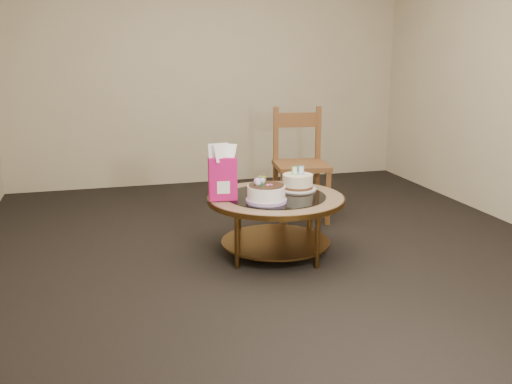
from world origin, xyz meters
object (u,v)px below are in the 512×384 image
object	(u,v)px
coffee_table	(276,206)
cream_cake	(298,182)
gift_bag	(222,172)
decorated_cake	(266,194)
dining_chair	(300,163)

from	to	relation	value
coffee_table	cream_cake	xyz separation A→B (m)	(0.22, 0.13, 0.14)
gift_bag	coffee_table	bearing A→B (deg)	5.32
coffee_table	cream_cake	world-z (taller)	cream_cake
decorated_cake	cream_cake	bearing A→B (deg)	40.08
decorated_cake	cream_cake	xyz separation A→B (m)	(0.34, 0.28, 0.00)
decorated_cake	cream_cake	distance (m)	0.44
decorated_cake	gift_bag	size ratio (longest dim) A/B	0.73
decorated_cake	dining_chair	world-z (taller)	dining_chair
coffee_table	gift_bag	distance (m)	0.49
cream_cake	dining_chair	bearing A→B (deg)	66.27
decorated_cake	gift_bag	xyz separation A→B (m)	(-0.28, 0.15, 0.14)
gift_bag	dining_chair	world-z (taller)	dining_chair
cream_cake	dining_chair	xyz separation A→B (m)	(0.28, 0.72, -0.01)
coffee_table	dining_chair	bearing A→B (deg)	59.83
coffee_table	cream_cake	size ratio (longest dim) A/B	3.51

